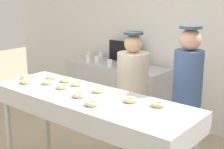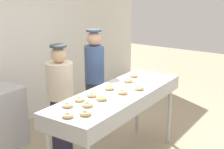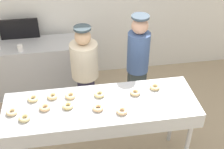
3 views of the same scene
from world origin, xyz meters
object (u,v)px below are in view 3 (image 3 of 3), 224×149
Objects in this scene: plain_donut_7 at (155,87)px; menu_display at (19,29)px; plain_donut_0 at (135,93)px; plain_donut_5 at (12,112)px; plain_donut_11 at (53,96)px; fryer_conveyor at (101,110)px; plain_donut_2 at (122,111)px; plain_donut_10 at (70,96)px; plain_donut_9 at (25,118)px; plain_donut_6 at (68,106)px; worker_assistant at (138,66)px; prep_counter at (25,69)px; plain_donut_8 at (45,108)px; plain_donut_3 at (98,108)px; worker_baker at (85,70)px; plain_donut_1 at (33,99)px; paper_cup_4 at (20,48)px; plain_donut_4 at (100,94)px.

plain_donut_7 is 2.55m from menu_display.
plain_donut_5 is (-1.40, -0.12, 0.00)m from plain_donut_0.
plain_donut_0 and plain_donut_7 have the same top height.
menu_display is at bearing 106.61° from plain_donut_11.
plain_donut_2 reaches higher than fryer_conveyor.
plain_donut_0 is 1.00× the size of plain_donut_10.
plain_donut_9 is 2.15m from menu_display.
plain_donut_5 is at bearing -155.05° from plain_donut_11.
plain_donut_6 is 1.32m from worker_assistant.
prep_counter is at bearing -90.00° from menu_display.
fryer_conveyor is 1.05m from worker_assistant.
plain_donut_5 is at bearing -164.61° from plain_donut_10.
prep_counter is at bearing 114.88° from plain_donut_10.
plain_donut_8 reaches higher than fryer_conveyor.
plain_donut_3 is 2.23m from prep_counter.
plain_donut_7 and plain_donut_10 have the same top height.
plain_donut_10 is 0.78m from worker_baker.
fryer_conveyor is 0.45m from plain_donut_0.
plain_donut_1 is at bearing 166.06° from fryer_conveyor.
plain_donut_1 is 0.22m from plain_donut_8.
plain_donut_6 is at bearing 69.41° from worker_baker.
plain_donut_3 is at bearing -157.05° from plain_donut_0.
plain_donut_6 is 0.07× the size of worker_assistant.
paper_cup_4 is (-1.47, 1.48, -0.12)m from plain_donut_0.
worker_baker reaches higher than plain_donut_1.
plain_donut_2 is 1.16× the size of paper_cup_4.
plain_donut_11 is 1.49m from paper_cup_4.
plain_donut_9 is 0.58m from plain_donut_10.
prep_counter is at bearing 93.38° from plain_donut_5.
plain_donut_6 and plain_donut_11 have the same top height.
plain_donut_11 is (-0.54, 0.20, 0.12)m from fryer_conveyor.
paper_cup_4 is 0.44m from menu_display.
worker_baker is at bearing 4.66° from worker_assistant.
plain_donut_0 is 0.80m from plain_donut_6.
menu_display is at bearing 90.00° from prep_counter.
worker_assistant is at bearing 25.41° from plain_donut_1.
plain_donut_0 and plain_donut_8 have the same top height.
plain_donut_0 is at bearing 22.95° from plain_donut_3.
fryer_conveyor is 2.29m from menu_display.
plain_donut_7 is at bearing 7.20° from plain_donut_8.
plain_donut_0 is 2.43m from menu_display.
plain_donut_11 is at bearing 24.95° from plain_donut_5.
plain_donut_10 is 1.99m from menu_display.
plain_donut_3 is at bearing -9.60° from plain_donut_8.
worker_baker is at bearing 98.96° from plain_donut_4.
worker_assistant reaches higher than plain_donut_2.
plain_donut_0 is at bearing 8.11° from plain_donut_6.
plain_donut_10 is at bearing 153.01° from fryer_conveyor.
plain_donut_1 is 0.77m from plain_donut_3.
paper_cup_4 is at bearing 92.63° from plain_donut_5.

